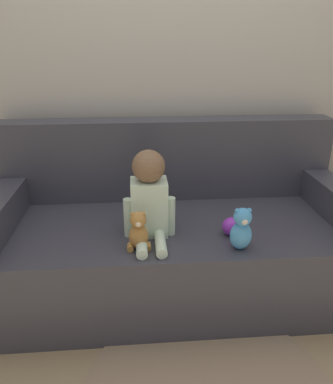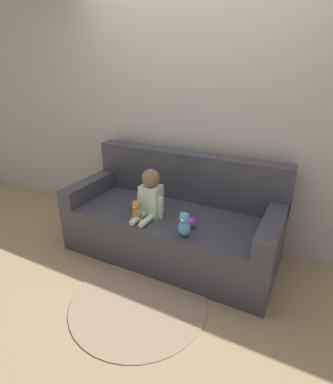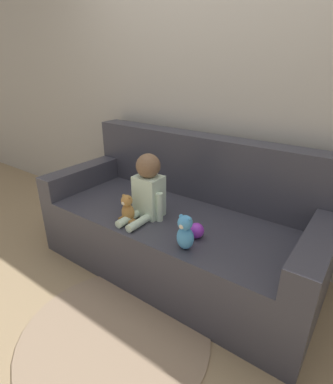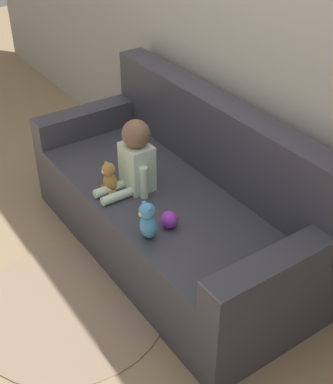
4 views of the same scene
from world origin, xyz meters
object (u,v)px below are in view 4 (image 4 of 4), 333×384
Objects in this scene: couch at (178,206)px; plush_toy_side at (148,221)px; teddy_bear_brown at (109,178)px; toy_ball at (169,219)px; person_baby at (135,159)px.

plush_toy_side is at bearing -54.09° from couch.
toy_ball is (0.48, 0.10, -0.04)m from teddy_bear_brown.
couch is 0.47m from teddy_bear_brown.
teddy_bear_brown is (-0.06, -0.14, -0.11)m from person_baby.
teddy_bear_brown is at bearing -118.70° from couch.
person_baby is 2.29× the size of teddy_bear_brown.
person_baby reaches higher than toy_ball.
couch is 10.34× the size of teddy_bear_brown.
couch is 0.42m from person_baby.
couch is 9.31× the size of plush_toy_side.
plush_toy_side is (0.43, -0.19, -0.09)m from person_baby.
toy_ball is at bearing -42.64° from couch.
couch reaches higher than person_baby.
plush_toy_side reaches higher than toy_ball.
couch is at bearing 137.36° from toy_ball.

